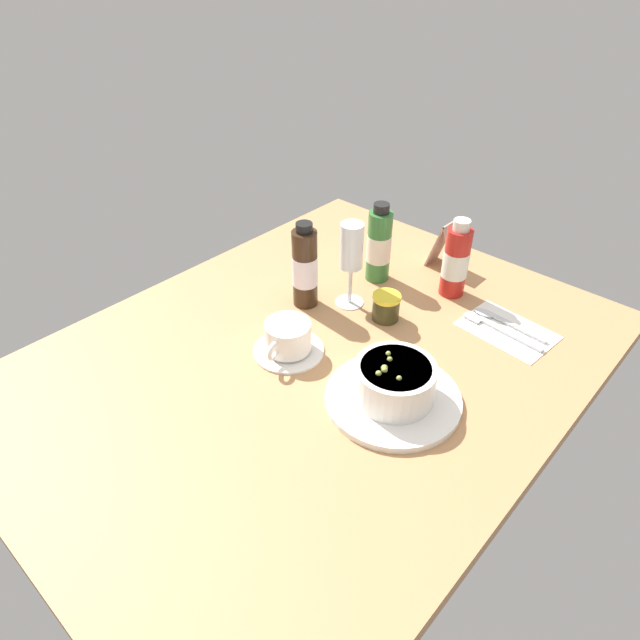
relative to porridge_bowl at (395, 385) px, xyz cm
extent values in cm
cube|color=#B27F51|center=(-0.20, 17.58, -4.95)|extent=(110.00, 84.00, 3.00)
cylinder|color=white|center=(0.00, 0.00, -2.85)|extent=(22.75, 22.75, 1.20)
cylinder|color=white|center=(0.00, 0.00, 0.93)|extent=(13.36, 13.36, 6.35)
cylinder|color=beige|center=(0.00, 0.00, 3.30)|extent=(11.49, 11.49, 1.60)
sphere|color=#93A048|center=(-2.20, 0.81, 4.20)|extent=(1.00, 1.00, 1.00)
sphere|color=#93A048|center=(1.50, 2.85, 4.20)|extent=(0.84, 0.84, 0.84)
sphere|color=#93A048|center=(-2.17, -1.99, 4.20)|extent=(0.86, 0.86, 0.86)
sphere|color=#93A048|center=(-3.43, 1.04, 4.20)|extent=(0.96, 0.96, 0.96)
sphere|color=#93A048|center=(-1.79, 1.14, 4.20)|extent=(1.09, 1.09, 1.09)
sphere|color=#93A048|center=(0.51, 1.81, 4.20)|extent=(0.88, 0.88, 0.88)
cube|color=white|center=(30.44, -5.04, -3.30)|extent=(13.45, 18.16, 0.30)
cube|color=silver|center=(29.24, -6.04, -2.90)|extent=(2.41, 14.05, 0.50)
cube|color=silver|center=(29.24, 1.76, -2.90)|extent=(2.50, 3.78, 0.40)
cube|color=silver|center=(32.04, -6.04, -2.90)|extent=(2.12, 13.04, 0.50)
ellipsoid|color=silver|center=(32.04, 0.96, -2.85)|extent=(2.40, 4.00, 0.60)
cylinder|color=white|center=(-2.69, 22.03, -3.00)|extent=(13.18, 13.18, 0.90)
cylinder|color=white|center=(-2.69, 22.03, 0.18)|extent=(8.51, 8.51, 5.46)
cylinder|color=#3D240F|center=(-2.69, 22.03, 2.41)|extent=(7.23, 7.23, 1.00)
torus|color=white|center=(-7.74, 20.58, 0.45)|extent=(3.68, 1.76, 3.60)
cylinder|color=white|center=(17.19, 23.93, -3.25)|extent=(5.89, 5.89, 0.40)
cylinder|color=white|center=(17.19, 23.93, 1.09)|extent=(0.80, 0.80, 8.28)
cylinder|color=white|center=(17.19, 23.93, 9.93)|extent=(4.61, 4.61, 9.41)
cylinder|color=#E6E9C1|center=(17.19, 23.93, 8.52)|extent=(3.78, 3.78, 5.64)
cylinder|color=#343017|center=(17.75, 15.08, -1.09)|extent=(5.38, 5.38, 4.72)
cylinder|color=yellow|center=(17.75, 15.08, 1.67)|extent=(5.65, 5.65, 0.80)
cylinder|color=#382314|center=(10.94, 30.64, 4.80)|extent=(5.07, 5.07, 16.50)
cylinder|color=white|center=(10.94, 30.64, 4.47)|extent=(5.17, 5.17, 6.27)
cylinder|color=black|center=(10.94, 30.64, 13.95)|extent=(3.29, 3.29, 1.81)
cylinder|color=#337233|center=(28.74, 25.70, 4.44)|extent=(5.17, 5.17, 15.78)
cylinder|color=silver|center=(28.74, 25.70, 4.13)|extent=(5.28, 5.28, 6.00)
cylinder|color=black|center=(28.74, 25.70, 13.31)|extent=(3.36, 3.36, 1.96)
cylinder|color=#B21E19|center=(34.65, 10.31, 4.01)|extent=(5.25, 5.25, 14.91)
cylinder|color=silver|center=(34.65, 10.31, 3.71)|extent=(5.35, 5.35, 5.67)
cylinder|color=silver|center=(34.65, 10.31, 12.53)|extent=(3.41, 3.41, 2.14)
cube|color=tan|center=(42.85, 18.97, 2.05)|extent=(5.31, 3.88, 11.13)
cube|color=tan|center=(42.85, 15.47, 2.05)|extent=(5.31, 3.88, 11.13)
camera|label=1|loc=(-58.14, -36.40, 63.03)|focal=31.48mm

